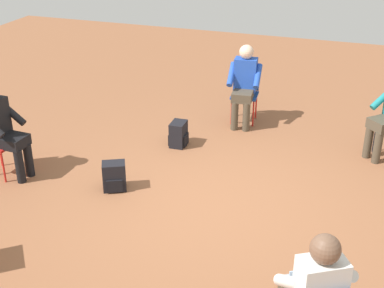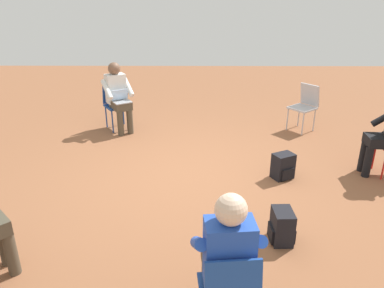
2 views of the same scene
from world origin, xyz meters
name	(u,v)px [view 2 (image 2 of 2)]	position (x,y,z in m)	size (l,w,h in m)	color
ground_plane	(192,177)	(0.00, 0.00, 0.00)	(16.05, 16.05, 0.00)	brown
chair_northeast	(305,104)	(2.04, 1.92, 0.50)	(0.58, 0.58, 0.85)	#B7B7BC
chair_northwest	(115,102)	(-1.44, 2.02, 0.50)	(0.56, 0.58, 0.85)	#1E4799
person_with_laptop	(118,94)	(-1.35, 1.88, 0.69)	(0.62, 0.64, 1.24)	#4C4233
person_in_blue	(226,254)	(0.26, -2.49, 0.69)	(0.53, 0.54, 1.24)	#4C4233
backpack_near_laptop_user	(283,167)	(1.26, 0.00, 0.16)	(0.34, 0.31, 0.36)	black
backpack_by_empty_chair	(282,228)	(0.94, -1.41, 0.16)	(0.26, 0.29, 0.36)	black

